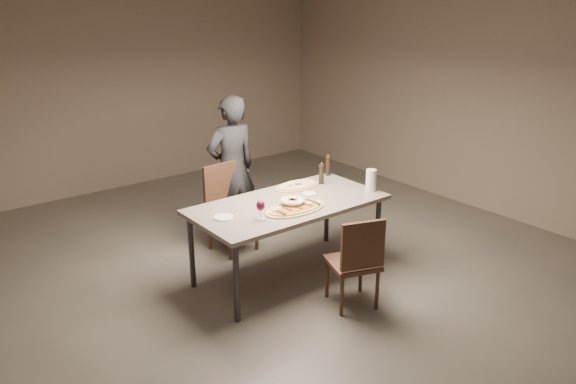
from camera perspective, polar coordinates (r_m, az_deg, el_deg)
room at (r=4.95m, az=0.00°, el=6.00°), size 7.00×7.00×7.00m
dining_table at (r=5.17m, az=0.00°, el=-1.64°), size 1.80×0.90×0.75m
zucchini_pizza at (r=4.97m, az=0.71°, el=-1.62°), size 0.61×0.34×0.05m
ham_pizza at (r=5.54m, az=0.95°, el=0.66°), size 0.50×0.28×0.04m
bread_basket at (r=5.02m, az=0.46°, el=-1.03°), size 0.22×0.22×0.08m
oil_dish at (r=5.34m, az=2.17°, el=-0.19°), size 0.13×0.13×0.02m
pepper_mill_left at (r=5.63m, az=3.42°, el=1.86°), size 0.06×0.06×0.22m
pepper_mill_right at (r=5.90m, az=4.08°, el=2.69°), size 0.06×0.06×0.22m
carafe at (r=5.47m, az=8.43°, el=1.19°), size 0.10×0.10×0.21m
wine_glass at (r=4.73m, az=-2.81°, el=-1.45°), size 0.08×0.08×0.17m
side_plate at (r=4.82m, az=-6.57°, el=-2.57°), size 0.17×0.17×0.01m
chair_near at (r=4.75m, az=7.01°, el=-6.69°), size 0.51×0.51×0.84m
chair_far at (r=5.87m, az=-6.21°, el=-1.06°), size 0.46×0.46×0.90m
diner at (r=6.04m, az=-5.76°, el=2.41°), size 0.59×0.40×1.58m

